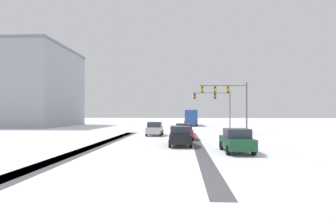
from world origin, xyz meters
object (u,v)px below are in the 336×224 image
object	(u,v)px
car_silver_lead	(155,129)
car_dark_green_fourth	(237,140)
traffic_signal_far_right	(217,102)
car_red_second	(184,131)
office_building_far_left_block	(5,87)
bus_oncoming	(191,116)
car_black_third	(180,136)
traffic_signal_near_right	(228,96)

from	to	relation	value
car_silver_lead	car_dark_green_fourth	xyz separation A→B (m)	(7.05, -13.59, 0.00)
traffic_signal_far_right	car_red_second	bearing A→B (deg)	-107.35
traffic_signal_far_right	office_building_far_left_block	bearing A→B (deg)	168.12
bus_oncoming	traffic_signal_far_right	bearing A→B (deg)	-73.72
office_building_far_left_block	bus_oncoming	bearing A→B (deg)	7.01
traffic_signal_far_right	office_building_far_left_block	xyz separation A→B (m)	(-43.30, 9.11, 3.53)
office_building_far_left_block	car_silver_lead	bearing A→B (deg)	-33.37
car_black_third	bus_oncoming	size ratio (longest dim) A/B	0.38
bus_oncoming	office_building_far_left_block	xyz separation A→B (m)	(-39.23, -4.82, 6.20)
car_red_second	car_silver_lead	bearing A→B (deg)	128.06
car_silver_lead	car_dark_green_fourth	world-z (taller)	same
car_red_second	office_building_far_left_block	bearing A→B (deg)	144.42
car_silver_lead	car_dark_green_fourth	size ratio (longest dim) A/B	0.99
bus_oncoming	traffic_signal_near_right	bearing A→B (deg)	-81.37
car_dark_green_fourth	bus_oncoming	bearing A→B (deg)	92.89
car_black_third	car_dark_green_fourth	bearing A→B (deg)	-42.05
car_silver_lead	car_dark_green_fourth	bearing A→B (deg)	-62.58
car_black_third	office_building_far_left_block	world-z (taller)	office_building_far_left_block
traffic_signal_near_right	office_building_far_left_block	bearing A→B (deg)	153.94
car_dark_green_fourth	traffic_signal_near_right	bearing A→B (deg)	82.93
bus_oncoming	car_red_second	bearing A→B (deg)	-92.72
car_dark_green_fourth	office_building_far_left_block	world-z (taller)	office_building_far_left_block
car_red_second	car_black_third	size ratio (longest dim) A/B	1.01
car_silver_lead	bus_oncoming	bearing A→B (deg)	79.69
car_red_second	car_dark_green_fourth	world-z (taller)	same
traffic_signal_far_right	car_silver_lead	distance (m)	16.65
traffic_signal_far_right	office_building_far_left_block	distance (m)	44.39
traffic_signal_near_right	car_red_second	bearing A→B (deg)	-132.86
car_dark_green_fourth	office_building_far_left_block	bearing A→B (deg)	138.81
car_red_second	traffic_signal_near_right	bearing A→B (deg)	47.14
car_red_second	office_building_far_left_block	size ratio (longest dim) A/B	0.15
traffic_signal_near_right	car_silver_lead	xyz separation A→B (m)	(-8.92, -1.44, -3.97)
traffic_signal_near_right	bus_oncoming	distance (m)	26.38
traffic_signal_far_right	car_silver_lead	xyz separation A→B (m)	(-9.05, -13.44, -3.84)
car_black_third	car_dark_green_fourth	size ratio (longest dim) A/B	1.00
traffic_signal_near_right	car_black_third	bearing A→B (deg)	-116.41
car_red_second	office_building_far_left_block	xyz separation A→B (m)	(-37.72, 26.98, 7.37)
car_black_third	office_building_far_left_block	xyz separation A→B (m)	(-37.43, 32.66, 7.37)
traffic_signal_near_right	office_building_far_left_block	world-z (taller)	office_building_far_left_block
car_red_second	car_black_third	bearing A→B (deg)	-92.87
car_red_second	bus_oncoming	world-z (taller)	bus_oncoming
traffic_signal_near_right	car_black_third	xyz separation A→B (m)	(-5.73, -11.54, -3.97)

